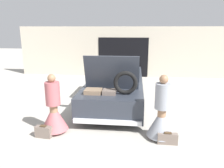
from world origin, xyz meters
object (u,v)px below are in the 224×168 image
car (116,85)px  person_right (162,117)px  suitcase_beside_left_person (44,132)px  suitcase_beside_right_person (167,138)px  person_left (54,112)px

car → person_right: (1.40, -2.88, -0.04)m
car → person_right: 3.20m
suitcase_beside_left_person → suitcase_beside_right_person: 3.11m
car → suitcase_beside_right_person: bearing=-64.0°
suitcase_beside_right_person → suitcase_beside_left_person: bearing=-179.7°
person_left → person_right: bearing=74.5°
person_right → suitcase_beside_right_person: size_ratio=3.43×
car → suitcase_beside_right_person: car is taller
car → person_right: car is taller
person_left → suitcase_beside_left_person: bearing=-41.8°
car → person_left: car is taller
suitcase_beside_right_person → person_left: bearing=173.8°
person_right → suitcase_beside_left_person: (-2.97, -0.29, -0.43)m
car → person_left: 3.16m
person_left → car: bearing=139.1°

